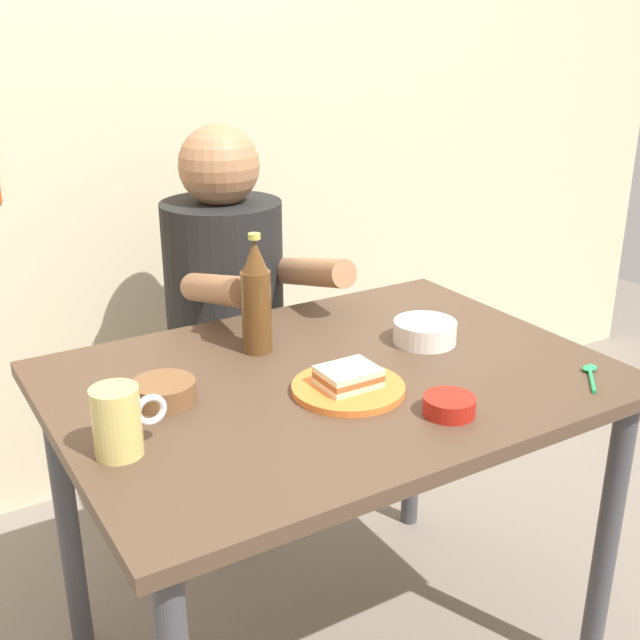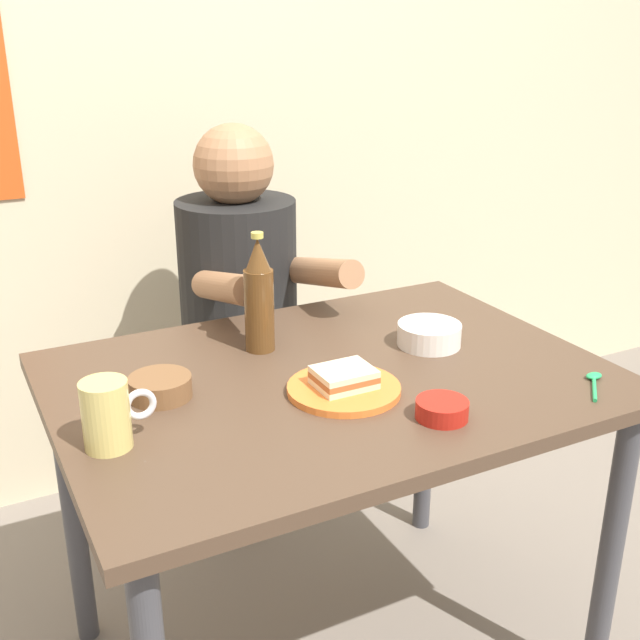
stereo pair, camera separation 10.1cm
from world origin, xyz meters
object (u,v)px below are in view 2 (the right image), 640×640
(plate_orange, at_px, (344,389))
(beer_bottle, at_px, (259,298))
(dining_table, at_px, (331,415))
(person_seated, at_px, (239,276))
(sandwich, at_px, (344,377))
(beer_mug, at_px, (108,414))
(stool, at_px, (243,412))
(condiment_bowl_brown, at_px, (160,386))

(plate_orange, bearing_deg, beer_bottle, 102.29)
(dining_table, distance_m, person_seated, 0.63)
(sandwich, xyz_separation_m, beer_mug, (-0.45, 0.00, 0.03))
(dining_table, xyz_separation_m, plate_orange, (-0.02, -0.09, 0.10))
(stool, relative_size, plate_orange, 2.05)
(sandwich, bearing_deg, beer_mug, 179.93)
(person_seated, bearing_deg, plate_orange, -95.45)
(plate_orange, relative_size, sandwich, 2.00)
(condiment_bowl_brown, bearing_deg, beer_mug, -132.11)
(stool, distance_m, plate_orange, 0.82)
(plate_orange, bearing_deg, stool, 84.64)
(stool, distance_m, beer_bottle, 0.69)
(plate_orange, xyz_separation_m, sandwich, (-0.00, 0.00, 0.02))
(person_seated, relative_size, beer_mug, 5.71)
(person_seated, bearing_deg, condiment_bowl_brown, -124.51)
(beer_mug, relative_size, condiment_bowl_brown, 1.05)
(sandwich, bearing_deg, stool, 84.64)
(beer_bottle, distance_m, condiment_bowl_brown, 0.30)
(dining_table, relative_size, sandwich, 10.00)
(sandwich, relative_size, condiment_bowl_brown, 0.92)
(plate_orange, relative_size, beer_bottle, 0.84)
(sandwich, relative_size, beer_mug, 0.87)
(dining_table, height_order, plate_orange, plate_orange)
(stool, xyz_separation_m, condiment_bowl_brown, (-0.39, -0.57, 0.41))
(plate_orange, bearing_deg, beer_mug, 179.93)
(person_seated, height_order, condiment_bowl_brown, person_seated)
(sandwich, xyz_separation_m, beer_bottle, (-0.06, 0.27, 0.09))
(person_seated, relative_size, plate_orange, 3.27)
(stool, height_order, beer_mug, beer_mug)
(dining_table, xyz_separation_m, beer_mug, (-0.47, -0.09, 0.15))
(stool, height_order, plate_orange, plate_orange)
(beer_mug, relative_size, beer_bottle, 0.48)
(person_seated, bearing_deg, beer_bottle, -106.14)
(condiment_bowl_brown, bearing_deg, person_seated, 55.49)
(sandwich, bearing_deg, beer_bottle, 102.29)
(stool, distance_m, condiment_bowl_brown, 0.81)
(person_seated, height_order, beer_bottle, person_seated)
(sandwich, distance_m, condiment_bowl_brown, 0.35)
(sandwich, distance_m, beer_mug, 0.45)
(beer_mug, height_order, condiment_bowl_brown, beer_mug)
(dining_table, height_order, beer_mug, beer_mug)
(stool, relative_size, condiment_bowl_brown, 3.75)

